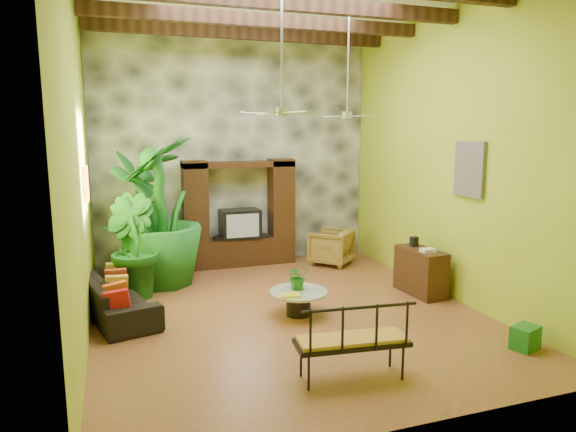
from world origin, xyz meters
name	(u,v)px	position (x,y,z in m)	size (l,w,h in m)	color
ground	(286,312)	(0.00, 0.00, 0.00)	(7.00, 7.00, 0.00)	brown
back_wall	(235,150)	(0.00, 3.50, 2.50)	(6.00, 0.02, 5.00)	#A4A926
left_wall	(78,162)	(-3.00, 0.00, 2.50)	(0.02, 7.00, 5.00)	#A4A926
right_wall	(449,155)	(3.00, 0.00, 2.50)	(0.02, 7.00, 5.00)	#A4A926
stone_accent_wall	(235,150)	(0.00, 3.44, 2.50)	(5.98, 0.10, 4.98)	#393C41
ceiling_beams	(286,3)	(0.00, 0.00, 4.78)	(5.95, 5.36, 0.22)	#382011
entertainment_center	(240,221)	(0.00, 3.14, 0.97)	(2.40, 0.55, 2.30)	black
ceiling_fan_front	(282,97)	(-0.20, -0.40, 3.40)	(1.28, 1.28, 1.86)	#B3B4B8
ceiling_fan_back	(347,104)	(1.60, 1.20, 3.40)	(1.28, 1.28, 1.86)	#B3B4B8
wall_art_mask	(86,184)	(-2.96, 1.00, 2.10)	(0.06, 0.32, 0.55)	gold
wall_art_painting	(469,169)	(2.96, -0.60, 2.30)	(0.06, 0.70, 0.90)	#2A629B
sofa	(117,298)	(-2.60, 0.68, 0.31)	(2.09, 0.82, 0.61)	black
wicker_armchair	(331,247)	(1.91, 2.54, 0.38)	(0.82, 0.84, 0.77)	olive
tall_plant_a	(139,217)	(-2.11, 2.62, 1.27)	(1.34, 0.90, 2.54)	#1A6421
tall_plant_b	(131,246)	(-2.32, 1.64, 0.92)	(1.01, 0.81, 1.83)	#17591B
tall_plant_c	(160,212)	(-1.75, 2.22, 1.41)	(1.58, 1.58, 2.81)	#1B6920
coffee_table	(299,300)	(0.14, -0.19, 0.26)	(0.93, 0.93, 0.40)	black
centerpiece_plant	(298,276)	(0.17, -0.07, 0.61)	(0.38, 0.33, 0.42)	#216B1C
yellow_tray	(290,295)	(-0.06, -0.39, 0.42)	(0.29, 0.21, 0.03)	yellow
iron_bench	(355,337)	(0.01, -2.46, 0.55)	(1.40, 0.64, 0.57)	black
side_console	(421,272)	(2.60, 0.11, 0.41)	(0.46, 1.03, 0.82)	#361F11
green_bin	(525,338)	(2.61, -2.40, 0.16)	(0.37, 0.28, 0.32)	#217C31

